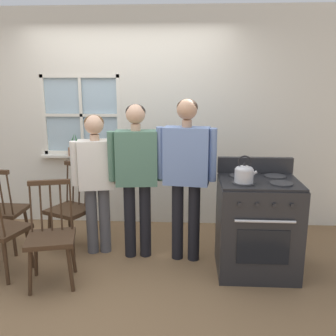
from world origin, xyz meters
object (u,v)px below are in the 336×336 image
object	(u,v)px
chair_by_window	(71,210)
chair_center_cluster	(51,238)
person_elderly_left	(96,172)
chair_near_wall	(3,212)
chair_near_stove	(0,231)
potted_plant	(75,149)
person_adult_right	(186,165)
person_teen_center	(137,167)
stove	(257,225)
kettle	(244,173)

from	to	relation	value
chair_by_window	chair_center_cluster	distance (m)	0.76
chair_center_cluster	person_elderly_left	world-z (taller)	person_elderly_left
chair_near_wall	chair_near_stove	bearing A→B (deg)	116.07
chair_near_stove	potted_plant	bearing A→B (deg)	-86.51
person_adult_right	potted_plant	size ratio (longest dim) A/B	5.86
person_teen_center	stove	world-z (taller)	person_teen_center
chair_near_stove	person_elderly_left	world-z (taller)	person_elderly_left
chair_by_window	person_teen_center	distance (m)	0.95
person_teen_center	person_adult_right	distance (m)	0.51
chair_by_window	potted_plant	size ratio (longest dim) A/B	3.34
chair_center_cluster	chair_near_stove	distance (m)	0.55
kettle	potted_plant	size ratio (longest dim) A/B	0.87
person_elderly_left	potted_plant	world-z (taller)	person_elderly_left
person_elderly_left	stove	world-z (taller)	person_elderly_left
chair_by_window	person_teen_center	bearing A→B (deg)	12.78
person_teen_center	kettle	distance (m)	1.10
person_teen_center	kettle	size ratio (longest dim) A/B	6.52
chair_near_wall	stove	distance (m)	2.70
person_elderly_left	chair_near_wall	bearing A→B (deg)	167.87
person_adult_right	kettle	world-z (taller)	person_adult_right
chair_near_wall	person_teen_center	distance (m)	1.58
chair_center_cluster	chair_near_wall	bearing A→B (deg)	126.32
chair_near_wall	person_teen_center	size ratio (longest dim) A/B	0.59
person_teen_center	kettle	bearing A→B (deg)	-26.44
chair_near_stove	potted_plant	size ratio (longest dim) A/B	3.34
chair_near_wall	person_adult_right	world-z (taller)	person_adult_right
person_elderly_left	potted_plant	size ratio (longest dim) A/B	5.27
chair_near_wall	kettle	size ratio (longest dim) A/B	3.84
chair_near_wall	chair_near_stove	xyz separation A→B (m)	(0.23, -0.52, 0.00)
person_teen_center	person_elderly_left	bearing A→B (deg)	164.89
potted_plant	person_teen_center	bearing A→B (deg)	-44.95
chair_by_window	stove	distance (m)	2.01
chair_near_wall	chair_near_stove	size ratio (longest dim) A/B	1.00
chair_center_cluster	person_elderly_left	xyz separation A→B (m)	(0.28, 0.65, 0.46)
chair_near_wall	stove	world-z (taller)	stove
chair_near_stove	kettle	bearing A→B (deg)	-160.80
chair_near_stove	potted_plant	distance (m)	1.51
chair_by_window	potted_plant	distance (m)	0.93
chair_by_window	chair_near_stove	xyz separation A→B (m)	(-0.49, -0.63, 0.00)
stove	potted_plant	xyz separation A→B (m)	(-2.11, 1.16, 0.51)
kettle	potted_plant	distance (m)	2.34
chair_by_window	kettle	xyz separation A→B (m)	(1.79, -0.56, 0.58)
chair_near_stove	person_adult_right	distance (m)	1.90
chair_near_wall	potted_plant	bearing A→B (deg)	-122.10
chair_by_window	person_elderly_left	world-z (taller)	person_elderly_left
chair_near_stove	kettle	xyz separation A→B (m)	(2.28, 0.07, 0.58)
chair_center_cluster	kettle	xyz separation A→B (m)	(1.75, 0.20, 0.58)
chair_by_window	person_teen_center	xyz separation A→B (m)	(0.76, -0.18, 0.53)
kettle	person_teen_center	bearing A→B (deg)	159.75
chair_center_cluster	kettle	bearing A→B (deg)	-6.97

